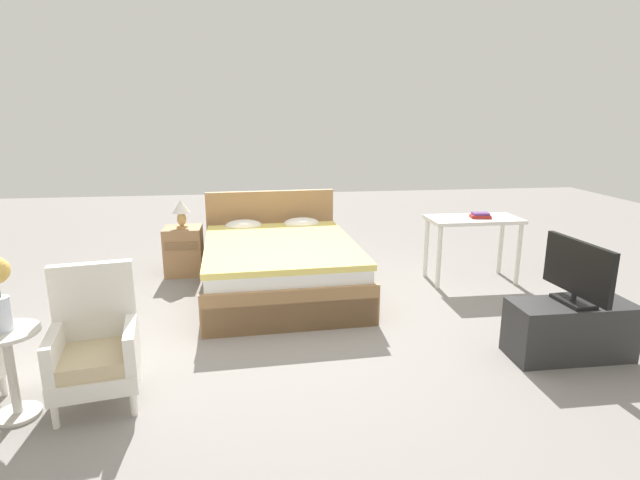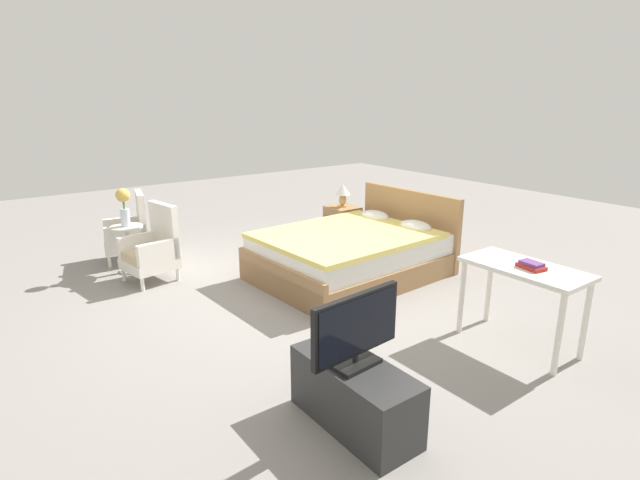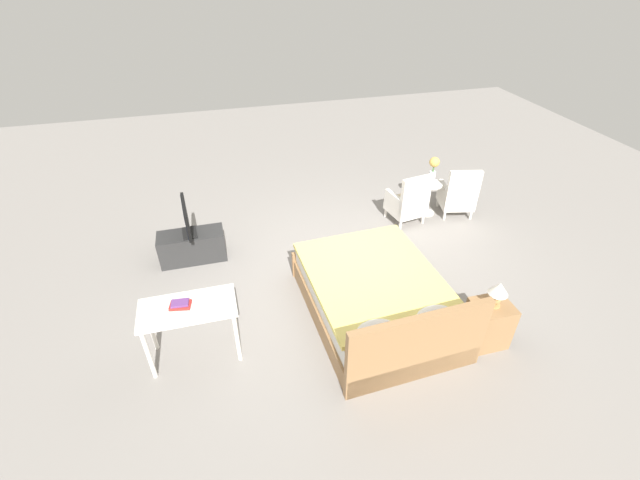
{
  "view_description": "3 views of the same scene",
  "coord_description": "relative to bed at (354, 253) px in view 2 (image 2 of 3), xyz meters",
  "views": [
    {
      "loc": [
        -0.37,
        -4.26,
        1.91
      ],
      "look_at": [
        0.22,
        0.19,
        0.77
      ],
      "focal_mm": 28.0,
      "sensor_mm": 36.0,
      "label": 1
    },
    {
      "loc": [
        4.31,
        -2.79,
        2.18
      ],
      "look_at": [
        0.22,
        0.24,
        0.68
      ],
      "focal_mm": 28.0,
      "sensor_mm": 36.0,
      "label": 2
    },
    {
      "loc": [
        1.59,
        4.67,
        3.97
      ],
      "look_at": [
        0.38,
        0.18,
        0.73
      ],
      "focal_mm": 24.0,
      "sensor_mm": 36.0,
      "label": 3
    }
  ],
  "objects": [
    {
      "name": "tv_stand",
      "position": [
        2.22,
        -1.87,
        -0.07
      ],
      "size": [
        0.96,
        0.4,
        0.46
      ],
      "color": "#2D2D2D",
      "rests_on": "ground_plane"
    },
    {
      "name": "bed",
      "position": [
        0.0,
        0.0,
        0.0
      ],
      "size": [
        1.72,
        2.27,
        0.96
      ],
      "color": "#997047",
      "rests_on": "ground_plane"
    },
    {
      "name": "armchair_by_window_left",
      "position": [
        -2.28,
        -2.02,
        0.08
      ],
      "size": [
        0.65,
        0.65,
        0.92
      ],
      "color": "white",
      "rests_on": "ground_plane"
    },
    {
      "name": "armchair_by_window_right",
      "position": [
        -1.34,
        -2.02,
        0.08
      ],
      "size": [
        0.63,
        0.63,
        0.92
      ],
      "color": "white",
      "rests_on": "ground_plane"
    },
    {
      "name": "ground_plane",
      "position": [
        0.13,
        -1.01,
        -0.3
      ],
      "size": [
        16.0,
        16.0,
        0.0
      ],
      "primitive_type": "plane",
      "color": "gray"
    },
    {
      "name": "flower_vase",
      "position": [
        -1.81,
        -2.17,
        0.59
      ],
      "size": [
        0.17,
        0.17,
        0.48
      ],
      "color": "silver",
      "rests_on": "side_table"
    },
    {
      "name": "book_stack",
      "position": [
        2.3,
        0.01,
        0.48
      ],
      "size": [
        0.24,
        0.18,
        0.06
      ],
      "color": "#AD2823",
      "rests_on": "vanity_desk"
    },
    {
      "name": "nightstand",
      "position": [
        -1.12,
        0.73,
        -0.01
      ],
      "size": [
        0.44,
        0.41,
        0.58
      ],
      "color": "#997047",
      "rests_on": "ground_plane"
    },
    {
      "name": "vanity_desk",
      "position": [
        2.24,
        0.04,
        0.34
      ],
      "size": [
        1.04,
        0.52,
        0.75
      ],
      "color": "silver",
      "rests_on": "ground_plane"
    },
    {
      "name": "side_table",
      "position": [
        -1.81,
        -2.17,
        0.08
      ],
      "size": [
        0.4,
        0.4,
        0.6
      ],
      "color": "beige",
      "rests_on": "ground_plane"
    },
    {
      "name": "tv_flatscreen",
      "position": [
        2.23,
        -1.87,
        0.42
      ],
      "size": [
        0.22,
        0.73,
        0.5
      ],
      "color": "black",
      "rests_on": "tv_stand"
    },
    {
      "name": "table_lamp",
      "position": [
        -1.12,
        0.73,
        0.5
      ],
      "size": [
        0.22,
        0.22,
        0.33
      ],
      "color": "tan",
      "rests_on": "nightstand"
    }
  ]
}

